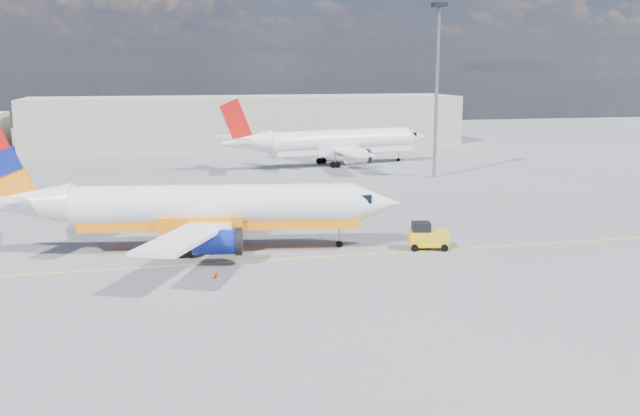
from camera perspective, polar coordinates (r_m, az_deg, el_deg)
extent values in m
plane|color=#59595E|center=(45.82, -0.14, -4.96)|extent=(240.00, 240.00, 0.00)
cube|color=yellow|center=(48.64, -0.92, -3.99)|extent=(70.00, 0.15, 0.01)
cube|color=#BAB2A0|center=(119.16, -5.82, 6.94)|extent=(70.00, 14.00, 8.00)
cylinder|color=white|center=(50.63, -8.45, 0.19)|extent=(19.71, 6.05, 3.01)
cone|color=white|center=(50.99, 4.54, 0.36)|extent=(3.97, 3.53, 3.01)
cone|color=white|center=(53.19, -22.38, 0.33)|extent=(6.57, 3.80, 2.86)
cube|color=black|center=(50.74, 3.17, 0.88)|extent=(1.81, 2.25, 0.62)
cube|color=orange|center=(50.80, -7.92, -0.93)|extent=(19.62, 5.52, 1.06)
cube|color=white|center=(56.96, -9.28, 0.57)|extent=(3.73, 10.83, 0.71)
cube|color=white|center=(44.91, -10.73, -2.34)|extent=(6.77, 10.88, 0.71)
cylinder|color=navy|center=(54.81, -7.62, -0.69)|extent=(3.41, 2.16, 1.68)
cylinder|color=navy|center=(47.07, -8.24, -2.69)|extent=(3.41, 2.16, 1.68)
cylinder|color=black|center=(54.74, -6.14, -0.67)|extent=(0.73, 1.91, 1.86)
cylinder|color=black|center=(46.98, -6.51, -2.67)|extent=(0.73, 1.91, 1.86)
cube|color=orange|center=(53.23, -23.95, 3.16)|extent=(4.15, 0.92, 5.53)
cube|color=white|center=(56.16, -22.81, 1.43)|extent=(2.61, 4.68, 0.16)
cylinder|color=gray|center=(51.11, 1.56, -1.97)|extent=(0.18, 0.18, 1.86)
cylinder|color=black|center=(51.32, 1.55, -2.91)|extent=(0.52, 0.29, 0.50)
cylinder|color=black|center=(53.46, -10.08, -2.34)|extent=(0.84, 0.46, 0.80)
cylinder|color=black|center=(49.36, -10.61, -3.49)|extent=(0.84, 0.46, 0.80)
cylinder|color=white|center=(94.15, 1.64, 5.39)|extent=(19.83, 6.88, 3.03)
cone|color=white|center=(99.76, 7.67, 5.62)|extent=(4.10, 3.68, 3.03)
cone|color=white|center=(89.23, -5.87, 5.21)|extent=(6.69, 4.07, 2.88)
cube|color=black|center=(99.06, 7.06, 5.88)|extent=(1.89, 2.31, 0.62)
cube|color=white|center=(94.46, 1.88, 4.78)|extent=(19.72, 6.36, 1.07)
cube|color=white|center=(99.31, -0.64, 5.23)|extent=(7.18, 10.89, 0.72)
cube|color=white|center=(88.10, 2.64, 4.45)|extent=(3.32, 10.82, 0.72)
cylinder|color=white|center=(98.12, 0.84, 4.66)|extent=(3.48, 2.30, 1.69)
cylinder|color=white|center=(90.98, 3.00, 4.13)|extent=(3.48, 2.30, 1.69)
cylinder|color=black|center=(98.73, 1.59, 4.70)|extent=(0.81, 1.92, 1.87)
cylinder|color=black|center=(91.64, 3.80, 4.17)|extent=(0.81, 1.92, 1.87)
cube|color=red|center=(88.57, -6.73, 6.92)|extent=(4.15, 1.10, 5.57)
cube|color=white|center=(91.47, -7.25, 5.69)|extent=(3.90, 4.85, 0.16)
cube|color=white|center=(86.06, -6.11, 5.38)|extent=(2.45, 4.65, 0.16)
cylinder|color=gray|center=(98.60, 6.31, 4.36)|extent=(0.19, 0.19, 1.87)
cylinder|color=black|center=(98.71, 6.30, 3.87)|extent=(0.53, 0.31, 0.50)
cylinder|color=black|center=(95.64, 0.11, 3.79)|extent=(0.85, 0.49, 0.80)
cylinder|color=black|center=(91.80, 1.22, 3.47)|extent=(0.85, 0.49, 0.80)
cylinder|color=black|center=(52.02, 7.35, -2.78)|extent=(0.56, 0.32, 0.53)
cylinder|color=black|center=(50.60, 7.57, -3.19)|extent=(0.56, 0.32, 0.53)
cylinder|color=black|center=(52.34, 9.65, -2.76)|extent=(0.56, 0.32, 0.53)
cylinder|color=black|center=(50.93, 9.93, -3.16)|extent=(0.56, 0.32, 0.53)
cube|color=yellow|center=(51.33, 8.65, -2.40)|extent=(3.00, 2.04, 1.06)
cube|color=black|center=(51.06, 8.09, -1.49)|extent=(1.51, 1.51, 0.63)
cube|color=white|center=(44.35, -8.25, -5.60)|extent=(0.41, 0.41, 0.04)
cone|color=red|center=(44.27, -8.26, -5.25)|extent=(0.35, 0.35, 0.53)
cylinder|color=gray|center=(84.37, 9.31, 8.97)|extent=(0.43, 0.43, 19.35)
cube|color=black|center=(84.60, 9.53, 15.73)|extent=(1.45, 1.45, 0.48)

